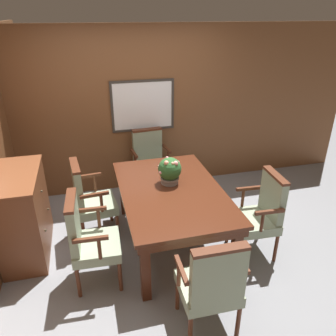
# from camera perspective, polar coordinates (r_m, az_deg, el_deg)

# --- Properties ---
(ground_plane) EXTENTS (14.00, 14.00, 0.00)m
(ground_plane) POSITION_cam_1_polar(r_m,az_deg,el_deg) (4.07, -1.39, -13.78)
(ground_plane) COLOR gray
(wall_back) EXTENTS (7.20, 0.08, 2.45)m
(wall_back) POSITION_cam_1_polar(r_m,az_deg,el_deg) (4.97, -6.04, 9.66)
(wall_back) COLOR brown
(wall_back) RESTS_ON ground_plane
(dining_table) EXTENTS (1.15, 1.79, 0.74)m
(dining_table) POSITION_cam_1_polar(r_m,az_deg,el_deg) (3.80, 0.57, -4.93)
(dining_table) COLOR #4C2314
(dining_table) RESTS_ON ground_plane
(chair_head_far) EXTENTS (0.57, 0.52, 1.00)m
(chair_head_far) POSITION_cam_1_polar(r_m,az_deg,el_deg) (4.98, -3.17, 1.40)
(chair_head_far) COLOR #562B19
(chair_head_far) RESTS_ON ground_plane
(chair_right_near) EXTENTS (0.50, 0.56, 1.00)m
(chair_right_near) POSITION_cam_1_polar(r_m,az_deg,el_deg) (3.86, 15.85, -7.31)
(chair_right_near) COLOR #562B19
(chair_right_near) RESTS_ON ground_plane
(chair_head_near) EXTENTS (0.55, 0.48, 1.00)m
(chair_head_near) POSITION_cam_1_polar(r_m,az_deg,el_deg) (2.90, 7.64, -19.30)
(chair_head_near) COLOR #562B19
(chair_head_near) RESTS_ON ground_plane
(chair_left_far) EXTENTS (0.52, 0.57, 1.00)m
(chair_left_far) POSITION_cam_1_polar(r_m,az_deg,el_deg) (4.10, -13.60, -5.00)
(chair_left_far) COLOR #562B19
(chair_left_far) RESTS_ON ground_plane
(chair_left_near) EXTENTS (0.50, 0.56, 1.00)m
(chair_left_near) POSITION_cam_1_polar(r_m,az_deg,el_deg) (3.43, -13.76, -11.69)
(chair_left_near) COLOR #562B19
(chair_left_near) RESTS_ON ground_plane
(potted_plant) EXTENTS (0.28, 0.27, 0.33)m
(potted_plant) POSITION_cam_1_polar(r_m,az_deg,el_deg) (3.81, 0.30, -0.43)
(potted_plant) COLOR gray
(potted_plant) RESTS_ON dining_table
(sideboard_cabinet) EXTENTS (0.49, 1.01, 1.01)m
(sideboard_cabinet) POSITION_cam_1_polar(r_m,az_deg,el_deg) (4.09, -23.87, -7.38)
(sideboard_cabinet) COLOR brown
(sideboard_cabinet) RESTS_ON ground_plane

